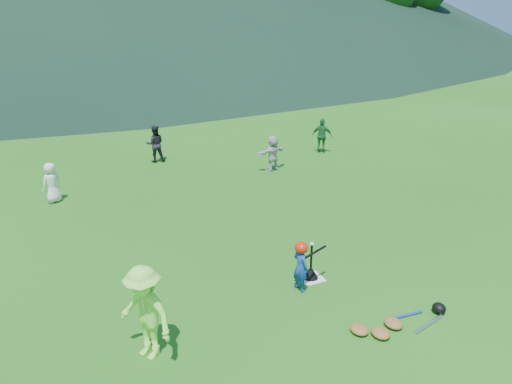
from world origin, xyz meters
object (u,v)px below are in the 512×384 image
home_plate (310,278)px  fielder_b (155,144)px  fielder_d (273,153)px  batting_tee (311,273)px  fielder_a (52,183)px  equipment_pile (394,323)px  batter_child (300,267)px  fielder_c (322,136)px  adult_coach (145,313)px

home_plate → fielder_b: fielder_b is taller
fielder_d → batting_tee: bearing=57.2°
fielder_a → equipment_pile: size_ratio=0.60×
home_plate → equipment_pile: bearing=-76.2°
batter_child → fielder_c: fielder_c is taller
adult_coach → equipment_pile: bearing=44.8°
adult_coach → fielder_b: (2.48, 9.43, -0.14)m
fielder_c → adult_coach: bearing=82.2°
fielder_c → equipment_pile: 9.96m
adult_coach → fielder_c: size_ratio=1.24×
fielder_a → fielder_b: (3.32, 2.33, 0.07)m
batting_tee → fielder_d: bearing=70.0°
adult_coach → fielder_a: size_ratio=1.40×
fielder_d → batting_tee: (-2.23, -6.11, -0.43)m
batter_child → fielder_b: size_ratio=0.78×
adult_coach → batter_child: bearing=71.6°
fielder_b → fielder_d: bearing=152.1°
fielder_d → equipment_pile: fielder_d is taller
fielder_a → batting_tee: fielder_a is taller
fielder_a → fielder_c: fielder_c is taller
fielder_d → equipment_pile: bearing=64.8°
batter_child → fielder_d: (2.61, 6.37, 0.09)m
fielder_b → fielder_a: bearing=45.3°
batter_child → fielder_b: 8.80m
batter_child → equipment_pile: bearing=-164.1°
batter_child → fielder_d: bearing=-33.8°
batter_child → fielder_c: bearing=-45.6°
home_plate → adult_coach: bearing=-164.9°
home_plate → fielder_c: 8.54m
fielder_c → batting_tee: (-4.64, -7.14, -0.47)m
home_plate → fielder_d: 6.53m
equipment_pile → fielder_c: bearing=65.2°
adult_coach → equipment_pile: (3.80, -0.98, -0.68)m
fielder_c → batter_child: bearing=92.8°
fielder_a → equipment_pile: fielder_a is taller
fielder_b → fielder_c: 5.66m
fielder_b → fielder_d: 3.91m
fielder_d → home_plate: bearing=57.2°
fielder_a → fielder_d: (6.40, -0.08, 0.03)m
batter_child → adult_coach: (-2.95, -0.64, 0.28)m
fielder_c → batting_tee: fielder_c is taller
home_plate → fielder_a: size_ratio=0.42×
batter_child → fielder_c: (5.02, 7.40, 0.13)m
adult_coach → equipment_pile: size_ratio=0.83×
home_plate → fielder_c: size_ratio=0.37×
batter_child → fielder_b: (-0.47, 8.78, 0.13)m
adult_coach → fielder_c: adult_coach is taller
batter_child → equipment_pile: size_ratio=0.53×
fielder_a → batting_tee: size_ratio=1.58×
home_plate → adult_coach: 3.53m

